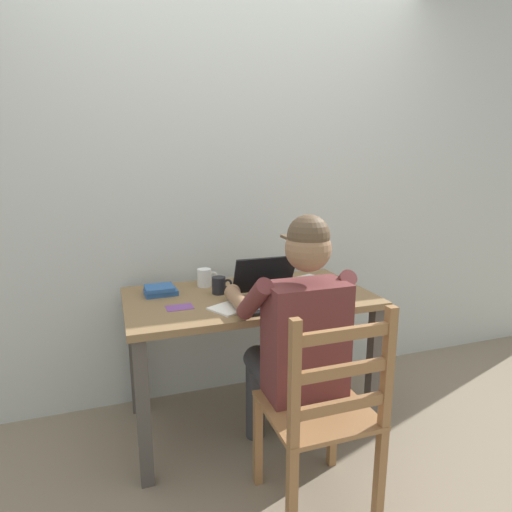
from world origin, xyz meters
The scene contains 14 objects.
ground_plane centered at (0.00, 0.00, 0.00)m, with size 8.00×8.00×0.00m, color gray.
back_wall centered at (0.00, 0.44, 1.30)m, with size 6.00×0.04×2.60m.
desk centered at (0.00, 0.00, 0.65)m, with size 1.29×0.72×0.75m.
seated_person centered at (0.08, -0.43, 0.69)m, with size 0.50×0.60×1.24m.
wooden_chair centered at (0.08, -0.72, 0.46)m, with size 0.42×0.42×0.94m.
laptop centered at (0.07, -0.14, 0.81)m, with size 0.33×0.33×0.22m.
computer_mouse centered at (0.37, -0.20, 0.77)m, with size 0.06×0.10×0.03m, color black.
coffee_mug_white centered at (-0.19, 0.23, 0.80)m, with size 0.12×0.08×0.10m.
coffee_mug_dark centered at (-0.14, 0.07, 0.80)m, with size 0.11×0.07×0.09m.
book_stack_main centered at (-0.45, 0.15, 0.78)m, with size 0.17×0.14×0.05m.
paper_pile_near_laptop centered at (-0.15, -0.18, 0.76)m, with size 0.18×0.16×0.01m, color white.
paper_pile_back_corner centered at (0.27, 0.04, 0.76)m, with size 0.26×0.18×0.01m, color silver.
paper_pile_side centered at (0.40, 0.14, 0.76)m, with size 0.25×0.18×0.00m, color silver.
landscape_photo_print centered at (-0.38, -0.08, 0.75)m, with size 0.13×0.09×0.00m, color #7A4293.
Camera 1 is at (-0.67, -2.08, 1.46)m, focal length 30.07 mm.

